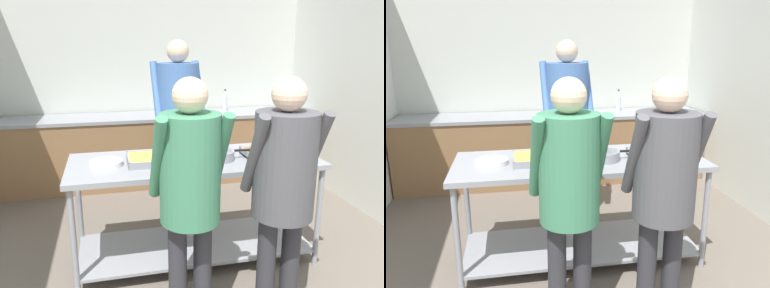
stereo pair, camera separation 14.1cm
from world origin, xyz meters
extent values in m
cube|color=silver|center=(0.00, 4.09, 1.32)|extent=(4.08, 0.06, 2.65)
cube|color=olive|center=(0.00, 3.72, 0.43)|extent=(3.92, 0.62, 0.86)
cube|color=gray|center=(0.00, 3.72, 0.88)|extent=(3.92, 0.65, 0.04)
cube|color=black|center=(0.20, 3.72, 0.89)|extent=(0.44, 0.44, 0.02)
cube|color=gray|center=(-0.02, 1.81, 0.86)|extent=(1.99, 0.77, 0.04)
cube|color=gray|center=(-0.02, 1.81, 0.12)|extent=(1.91, 0.69, 0.02)
cylinder|color=gray|center=(-0.96, 1.47, 0.42)|extent=(0.04, 0.04, 0.84)
cylinder|color=gray|center=(0.93, 1.47, 0.42)|extent=(0.04, 0.04, 0.84)
cylinder|color=gray|center=(-0.96, 2.14, 0.42)|extent=(0.04, 0.04, 0.84)
cylinder|color=gray|center=(0.93, 2.14, 0.42)|extent=(0.04, 0.04, 0.84)
cylinder|color=white|center=(-0.71, 1.80, 0.88)|extent=(0.25, 0.25, 0.01)
cylinder|color=white|center=(-0.71, 1.80, 0.90)|extent=(0.25, 0.25, 0.01)
cylinder|color=white|center=(-0.71, 1.80, 0.91)|extent=(0.25, 0.25, 0.01)
cube|color=gray|center=(-0.31, 1.80, 0.88)|extent=(0.48, 0.33, 0.01)
cube|color=gold|center=(-0.31, 1.80, 0.91)|extent=(0.45, 0.30, 0.04)
cube|color=gray|center=(-0.31, 1.64, 0.90)|extent=(0.48, 0.01, 0.05)
cube|color=gray|center=(-0.31, 1.96, 0.90)|extent=(0.48, 0.01, 0.05)
cube|color=gray|center=(-0.54, 1.80, 0.90)|extent=(0.01, 0.33, 0.05)
cube|color=gray|center=(-0.08, 1.80, 0.90)|extent=(0.01, 0.33, 0.05)
cylinder|color=gray|center=(0.16, 1.75, 0.92)|extent=(0.26, 0.26, 0.08)
cylinder|color=#B7472D|center=(0.16, 1.75, 0.95)|extent=(0.23, 0.23, 0.01)
cylinder|color=black|center=(0.36, 1.75, 0.94)|extent=(0.14, 0.02, 0.02)
cube|color=gray|center=(0.60, 1.73, 0.88)|extent=(0.41, 0.33, 0.01)
cube|color=#9E6B33|center=(0.60, 1.73, 0.91)|extent=(0.38, 0.31, 0.04)
cube|color=gray|center=(0.60, 1.57, 0.90)|extent=(0.41, 0.01, 0.05)
cube|color=gray|center=(0.60, 1.89, 0.90)|extent=(0.41, 0.01, 0.05)
cube|color=gray|center=(0.40, 1.73, 0.90)|extent=(0.01, 0.33, 0.05)
cube|color=gray|center=(0.80, 1.73, 0.90)|extent=(0.01, 0.33, 0.05)
cylinder|color=#2D2D33|center=(-0.30, 1.07, 0.36)|extent=(0.12, 0.12, 0.72)
cylinder|color=#2D2D33|center=(-0.14, 1.08, 0.36)|extent=(0.12, 0.12, 0.72)
cylinder|color=#3D7F5B|center=(-0.42, 1.06, 1.13)|extent=(0.09, 0.31, 0.54)
cylinder|color=#3D7F5B|center=(-0.03, 1.09, 1.13)|extent=(0.09, 0.31, 0.54)
cylinder|color=#3D7F5B|center=(-0.22, 1.07, 1.05)|extent=(0.37, 0.37, 0.66)
sphere|color=beige|center=(-0.22, 1.07, 1.49)|extent=(0.21, 0.21, 0.21)
cylinder|color=#2D2D33|center=(0.27, 1.01, 0.36)|extent=(0.12, 0.12, 0.72)
cylinder|color=#2D2D33|center=(0.45, 1.02, 0.36)|extent=(0.12, 0.12, 0.72)
cylinder|color=#4C4C51|center=(0.16, 1.01, 1.13)|extent=(0.08, 0.30, 0.54)
cylinder|color=#4C4C51|center=(0.56, 1.02, 1.13)|extent=(0.08, 0.30, 0.54)
cylinder|color=#4C4C51|center=(0.36, 1.01, 1.05)|extent=(0.38, 0.38, 0.66)
sphere|color=beige|center=(0.36, 1.01, 1.49)|extent=(0.21, 0.21, 0.21)
cylinder|color=#2D2D33|center=(0.08, 2.52, 0.42)|extent=(0.13, 0.13, 0.83)
cylinder|color=#2D2D33|center=(-0.10, 2.51, 0.42)|extent=(0.13, 0.13, 0.83)
cylinder|color=#4770B2|center=(0.20, 2.53, 1.31)|extent=(0.09, 0.34, 0.62)
cylinder|color=#4770B2|center=(-0.22, 2.50, 1.31)|extent=(0.09, 0.34, 0.62)
cylinder|color=#4770B2|center=(-0.01, 2.52, 1.22)|extent=(0.40, 0.40, 0.77)
sphere|color=beige|center=(-0.01, 2.52, 1.71)|extent=(0.21, 0.21, 0.21)
cylinder|color=silver|center=(0.88, 3.82, 1.00)|extent=(0.06, 0.06, 0.20)
cone|color=silver|center=(0.88, 3.82, 1.14)|extent=(0.06, 0.06, 0.08)
cylinder|color=black|center=(0.88, 3.82, 1.18)|extent=(0.03, 0.03, 0.02)
camera|label=1|loc=(-0.69, -0.99, 1.76)|focal=35.00mm
camera|label=2|loc=(-0.55, -1.02, 1.76)|focal=35.00mm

